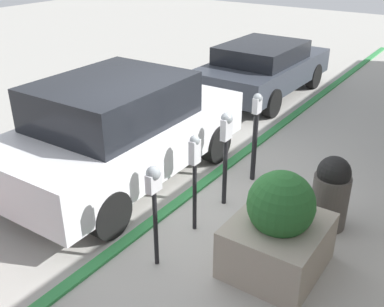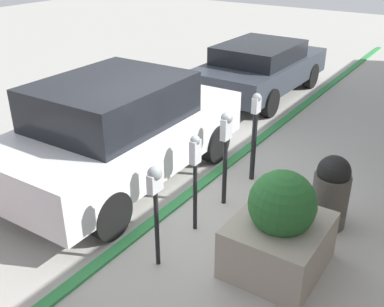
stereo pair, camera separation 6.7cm
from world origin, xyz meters
The scene contains 10 objects.
ground_plane centered at (0.00, 0.00, 0.00)m, with size 40.00×40.00×0.00m, color #ADAAA3.
curb_strip centered at (0.00, 0.08, 0.02)m, with size 24.50×0.16×0.04m.
parking_meter_nearest centered at (-1.26, -0.50, 1.01)m, with size 0.20×0.17×1.32m.
parking_meter_second centered at (-0.41, -0.48, 0.98)m, with size 0.15×0.13×1.38m.
parking_meter_middle centered at (0.37, -0.47, 1.03)m, with size 0.19×0.16×1.43m.
parking_meter_fourth centered at (1.26, -0.49, 0.92)m, with size 0.16×0.14×1.46m.
planter_box centered at (-0.51, -1.71, 0.53)m, with size 1.17×1.03×1.27m.
parked_car_middle centered at (0.11, 1.28, 0.86)m, with size 4.30×2.07×1.69m.
parked_car_rear centered at (5.22, 1.33, 0.70)m, with size 4.07×1.88×1.30m.
trash_bin centered at (0.69, -1.92, 0.52)m, with size 0.49×0.49×1.03m.
Camera 1 is at (-4.59, -3.30, 3.59)m, focal length 42.00 mm.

